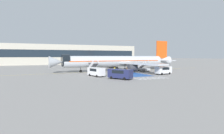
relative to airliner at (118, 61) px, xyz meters
name	(u,v)px	position (x,y,z in m)	size (l,w,h in m)	color
ground_plane	(120,71)	(0.21, -0.54, -3.34)	(600.00, 600.00, 0.00)	gray
apron_leadline_yellow	(116,71)	(-0.73, -0.04, -3.34)	(0.20, 80.02, 0.01)	gold
apron_stand_patch_blue	(133,74)	(-0.73, -11.78, -3.34)	(6.03, 12.06, 0.01)	#2856A8
apron_walkway_bar_0	(138,79)	(-4.93, -21.04, -3.34)	(0.44, 3.60, 0.01)	silver
apron_walkway_bar_1	(142,79)	(-3.73, -21.04, -3.34)	(0.44, 3.60, 0.01)	silver
apron_walkway_bar_2	(147,78)	(-2.53, -21.04, -3.34)	(0.44, 3.60, 0.01)	silver
apron_walkway_bar_3	(151,78)	(-1.33, -21.04, -3.34)	(0.44, 3.60, 0.01)	silver
apron_walkway_bar_4	(155,78)	(-0.13, -21.04, -3.34)	(0.44, 3.60, 0.01)	silver
apron_walkway_bar_5	(159,78)	(1.07, -21.04, -3.34)	(0.44, 3.60, 0.01)	silver
apron_walkway_bar_6	(163,77)	(2.27, -21.04, -3.34)	(0.44, 3.60, 0.01)	silver
airliner	(118,61)	(0.00, 0.00, 0.00)	(45.59, 36.47, 11.01)	#B7BCC4
boarding_stairs_forward	(94,70)	(-10.40, -4.90, -2.37)	(2.44, 5.32, 3.91)	#ADB2BA
boarding_stairs_aft	(143,68)	(7.59, -3.98, -2.39)	(2.44, 5.32, 3.69)	#ADB2BA
fuel_tanker	(106,63)	(3.94, 22.35, -1.54)	(8.84, 3.26, 3.55)	#38383D
service_van_0	(96,71)	(-12.06, -12.68, -2.01)	(3.26, 5.82, 2.22)	silver
service_van_1	(163,70)	(6.84, -15.37, -2.03)	(5.14, 2.53, 2.19)	silver
service_van_2	(120,73)	(-8.70, -19.80, -2.01)	(4.71, 5.73, 2.23)	#1E234C
ground_crew_0	(127,69)	(1.62, -3.39, -2.38)	(0.30, 0.46, 1.67)	black
ground_crew_1	(115,69)	(-3.83, -5.52, -2.31)	(0.46, 0.30, 1.78)	#2D2D33
terminal_building	(63,55)	(-11.07, 58.28, 2.68)	(95.09, 12.10, 12.03)	#B2AD9E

